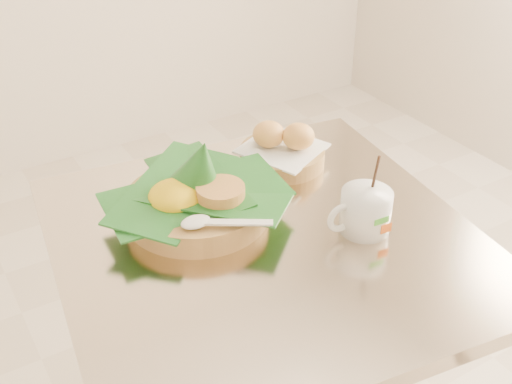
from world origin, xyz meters
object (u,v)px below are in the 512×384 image
rice_basket (196,195)px  coffee_mug (364,210)px  cafe_table (265,330)px  bread_basket (283,150)px

rice_basket → coffee_mug: size_ratio=2.11×
cafe_table → rice_basket: 0.30m
rice_basket → coffee_mug: bearing=-39.7°
bread_basket → cafe_table: bearing=-129.5°
rice_basket → coffee_mug: rice_basket is taller
cafe_table → bread_basket: size_ratio=4.04×
coffee_mug → cafe_table: bearing=155.3°
bread_basket → coffee_mug: 0.27m
cafe_table → bread_basket: bread_basket is taller
bread_basket → coffee_mug: size_ratio=1.28×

